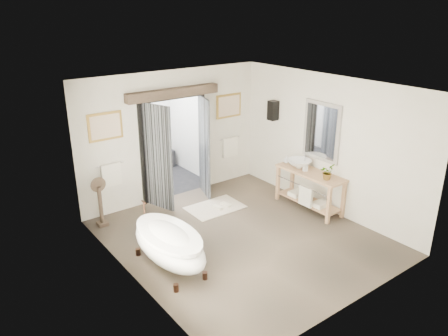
% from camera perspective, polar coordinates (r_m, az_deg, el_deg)
% --- Properties ---
extents(ground_plane, '(5.00, 5.00, 0.00)m').
position_cam_1_polar(ground_plane, '(8.49, 2.46, -9.07)').
color(ground_plane, brown).
extents(room_shell, '(4.52, 5.02, 2.91)m').
position_cam_1_polar(room_shell, '(7.62, 3.07, 2.67)').
color(room_shell, silver).
rests_on(room_shell, ground_plane).
extents(shower_room, '(2.22, 2.01, 2.51)m').
position_cam_1_polar(shower_room, '(11.25, -10.44, 3.26)').
color(shower_room, black).
rests_on(shower_room, ground_plane).
extents(back_wall_dressing, '(3.82, 0.79, 2.52)m').
position_cam_1_polar(back_wall_dressing, '(9.64, -6.15, 4.64)').
color(back_wall_dressing, black).
rests_on(back_wall_dressing, ground_plane).
extents(clawfoot_tub, '(0.83, 1.86, 0.91)m').
position_cam_1_polar(clawfoot_tub, '(7.47, -7.20, -9.81)').
color(clawfoot_tub, '#3C2419').
rests_on(clawfoot_tub, ground_plane).
extents(vanity, '(0.57, 1.60, 0.85)m').
position_cam_1_polar(vanity, '(9.59, 11.06, -2.46)').
color(vanity, tan).
rests_on(vanity, ground_plane).
extents(pedestal_mirror, '(0.31, 0.20, 1.05)m').
position_cam_1_polar(pedestal_mirror, '(9.06, -15.83, -4.69)').
color(pedestal_mirror, '#4F3F32').
rests_on(pedestal_mirror, ground_plane).
extents(rug, '(1.21, 0.82, 0.01)m').
position_cam_1_polar(rug, '(9.64, -1.17, -5.16)').
color(rug, beige).
rests_on(rug, ground_plane).
extents(slippers, '(0.37, 0.27, 0.05)m').
position_cam_1_polar(slippers, '(9.64, -0.28, -4.94)').
color(slippers, '#EBE4C7').
rests_on(slippers, rug).
extents(basin, '(0.65, 0.65, 0.19)m').
position_cam_1_polar(basin, '(9.63, 9.78, 0.55)').
color(basin, white).
rests_on(basin, vanity).
extents(plant, '(0.36, 0.33, 0.32)m').
position_cam_1_polar(plant, '(9.10, 13.31, -0.50)').
color(plant, gray).
rests_on(plant, vanity).
extents(soap_bottle_a, '(0.12, 0.12, 0.19)m').
position_cam_1_polar(soap_bottle_a, '(9.47, 10.57, 0.17)').
color(soap_bottle_a, gray).
rests_on(soap_bottle_a, vanity).
extents(soap_bottle_b, '(0.14, 0.14, 0.16)m').
position_cam_1_polar(soap_bottle_b, '(9.90, 8.12, 1.11)').
color(soap_bottle_b, gray).
rests_on(soap_bottle_b, vanity).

